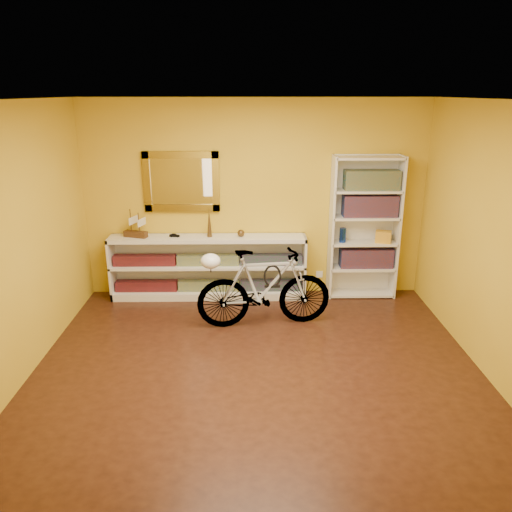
{
  "coord_description": "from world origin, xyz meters",
  "views": [
    {
      "loc": [
        -0.08,
        -4.47,
        2.67
      ],
      "look_at": [
        0.0,
        0.7,
        0.95
      ],
      "focal_mm": 34.88,
      "sensor_mm": 36.0,
      "label": 1
    }
  ],
  "objects_px": {
    "console_unit": "(208,267)",
    "helmet": "(211,261)",
    "bicycle": "(264,288)",
    "bookcase": "(364,228)"
  },
  "relations": [
    {
      "from": "bookcase",
      "to": "bicycle",
      "type": "height_order",
      "value": "bookcase"
    },
    {
      "from": "bookcase",
      "to": "helmet",
      "type": "relative_size",
      "value": 8.29
    },
    {
      "from": "console_unit",
      "to": "bicycle",
      "type": "height_order",
      "value": "bicycle"
    },
    {
      "from": "console_unit",
      "to": "helmet",
      "type": "bearing_deg",
      "value": -83.46
    },
    {
      "from": "console_unit",
      "to": "bicycle",
      "type": "distance_m",
      "value": 1.14
    },
    {
      "from": "console_unit",
      "to": "bookcase",
      "type": "height_order",
      "value": "bookcase"
    },
    {
      "from": "console_unit",
      "to": "bicycle",
      "type": "relative_size",
      "value": 1.61
    },
    {
      "from": "console_unit",
      "to": "helmet",
      "type": "distance_m",
      "value": 1.04
    },
    {
      "from": "bookcase",
      "to": "helmet",
      "type": "xyz_separation_m",
      "value": [
        -1.96,
        -0.98,
        -0.11
      ]
    },
    {
      "from": "console_unit",
      "to": "helmet",
      "type": "height_order",
      "value": "helmet"
    }
  ]
}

